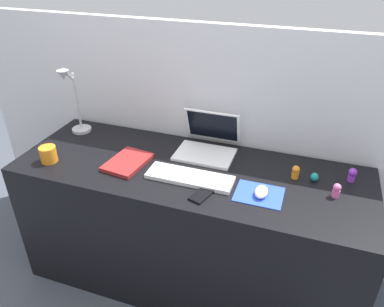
# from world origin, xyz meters

# --- Properties ---
(ground_plane) EXTENTS (6.00, 6.00, 0.00)m
(ground_plane) POSITION_xyz_m (0.00, 0.00, 0.00)
(ground_plane) COLOR #474C56
(back_wall) EXTENTS (2.95, 0.05, 1.37)m
(back_wall) POSITION_xyz_m (0.00, 0.35, 0.68)
(back_wall) COLOR silver
(back_wall) RESTS_ON ground_plane
(desk) EXTENTS (1.75, 0.62, 0.74)m
(desk) POSITION_xyz_m (0.00, 0.00, 0.37)
(desk) COLOR black
(desk) RESTS_ON ground_plane
(laptop) EXTENTS (0.30, 0.28, 0.20)m
(laptop) POSITION_xyz_m (0.03, 0.21, 0.79)
(laptop) COLOR white
(laptop) RESTS_ON desk
(keyboard) EXTENTS (0.41, 0.13, 0.02)m
(keyboard) POSITION_xyz_m (0.03, -0.08, 0.75)
(keyboard) COLOR white
(keyboard) RESTS_ON desk
(mousepad) EXTENTS (0.21, 0.17, 0.00)m
(mousepad) POSITION_xyz_m (0.36, -0.10, 0.74)
(mousepad) COLOR blue
(mousepad) RESTS_ON desk
(mouse) EXTENTS (0.06, 0.10, 0.03)m
(mouse) POSITION_xyz_m (0.37, -0.10, 0.76)
(mouse) COLOR white
(mouse) RESTS_ON mousepad
(cell_phone) EXTENTS (0.10, 0.14, 0.01)m
(cell_phone) POSITION_xyz_m (0.12, -0.19, 0.74)
(cell_phone) COLOR black
(cell_phone) RESTS_ON desk
(desk_lamp) EXTENTS (0.11, 0.16, 0.40)m
(desk_lamp) POSITION_xyz_m (-0.74, 0.15, 0.93)
(desk_lamp) COLOR #B7B7BC
(desk_lamp) RESTS_ON desk
(notebook_pad) EXTENTS (0.20, 0.26, 0.02)m
(notebook_pad) POSITION_xyz_m (-0.31, -0.06, 0.75)
(notebook_pad) COLOR maroon
(notebook_pad) RESTS_ON desk
(coffee_mug) EXTENTS (0.08, 0.08, 0.08)m
(coffee_mug) POSITION_xyz_m (-0.69, -0.17, 0.78)
(coffee_mug) COLOR orange
(coffee_mug) RESTS_ON desk
(toy_figurine_pink) EXTENTS (0.04, 0.04, 0.07)m
(toy_figurine_pink) POSITION_xyz_m (0.68, -0.00, 0.77)
(toy_figurine_pink) COLOR pink
(toy_figurine_pink) RESTS_ON desk
(toy_figurine_purple) EXTENTS (0.04, 0.04, 0.07)m
(toy_figurine_purple) POSITION_xyz_m (0.75, 0.15, 0.78)
(toy_figurine_purple) COLOR purple
(toy_figurine_purple) RESTS_ON desk
(toy_figurine_teal) EXTENTS (0.04, 0.04, 0.04)m
(toy_figurine_teal) POSITION_xyz_m (0.58, 0.09, 0.76)
(toy_figurine_teal) COLOR teal
(toy_figurine_teal) RESTS_ON desk
(toy_figurine_orange) EXTENTS (0.04, 0.04, 0.07)m
(toy_figurine_orange) POSITION_xyz_m (0.50, 0.09, 0.77)
(toy_figurine_orange) COLOR orange
(toy_figurine_orange) RESTS_ON desk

